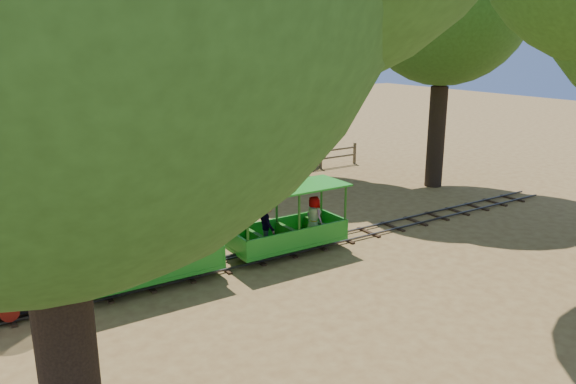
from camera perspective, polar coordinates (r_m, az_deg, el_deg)
ground at (r=15.74m, az=-0.15°, el=-6.18°), size 90.00×90.00×0.00m
track at (r=15.72m, az=-0.15°, el=-5.95°), size 22.00×1.00×0.10m
carriage_front at (r=13.92m, az=-13.70°, el=-6.25°), size 3.42×1.42×1.78m
carriage_rear at (r=15.47m, az=-0.14°, el=-3.46°), size 3.42×1.40×1.78m
oak_ne at (r=24.04m, az=1.11°, el=18.91°), size 7.25×6.38×9.90m
fence at (r=22.42m, az=-11.27°, el=1.63°), size 18.10×0.10×1.00m
shrub_mid_w at (r=22.86m, az=-17.99°, el=2.27°), size 2.61×2.01×1.81m
shrub_mid_e at (r=24.03m, az=-9.68°, el=2.92°), size 2.03×1.56×1.40m
shrub_east at (r=26.18m, az=-0.02°, el=4.86°), size 2.94×2.27×2.04m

